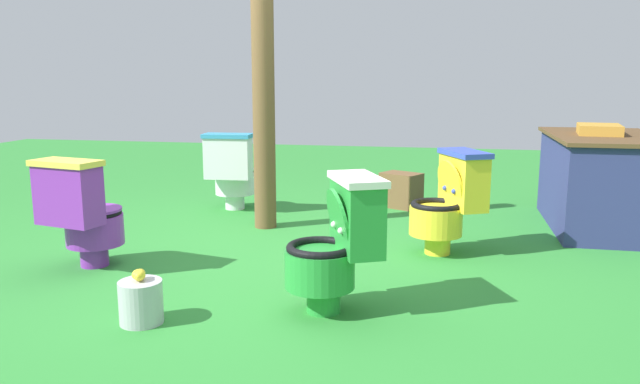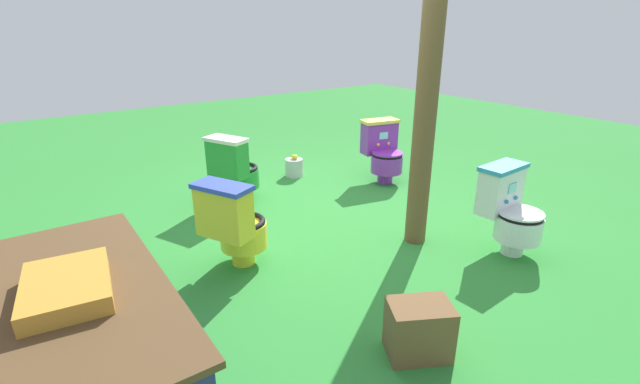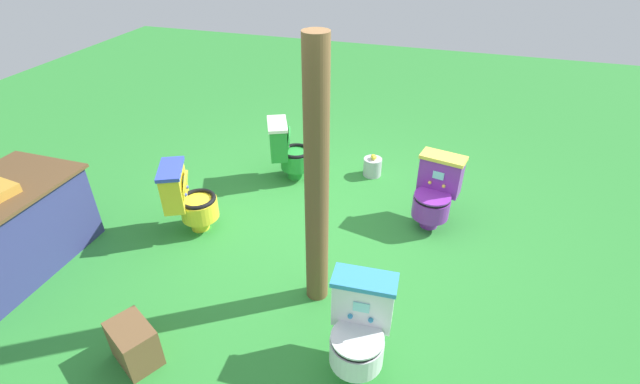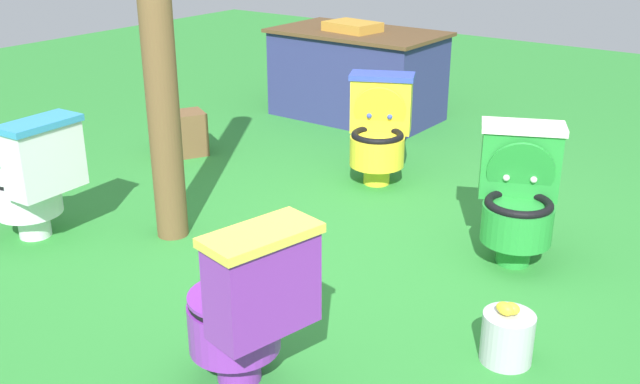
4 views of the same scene
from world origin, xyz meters
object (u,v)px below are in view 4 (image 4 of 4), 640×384
(toilet_green, at_px, (518,193))
(small_crate, at_px, (181,134))
(toilet_yellow, at_px, (379,128))
(vendor_table, at_px, (357,74))
(wooden_post, at_px, (158,49))
(toilet_purple, at_px, (246,306))
(toilet_white, at_px, (35,178))
(lemon_bucket, at_px, (507,336))

(toilet_green, distance_m, small_crate, 2.74)
(toilet_green, xyz_separation_m, toilet_yellow, (-1.23, 0.58, 0.00))
(vendor_table, bearing_deg, toilet_yellow, -51.20)
(wooden_post, bearing_deg, toilet_purple, -32.14)
(toilet_green, height_order, toilet_purple, same)
(toilet_purple, height_order, vendor_table, vendor_table)
(toilet_green, height_order, toilet_yellow, same)
(toilet_purple, relative_size, toilet_white, 1.00)
(toilet_green, relative_size, toilet_white, 1.00)
(toilet_green, xyz_separation_m, toilet_purple, (-0.40, -1.72, -0.00))
(toilet_green, relative_size, small_crate, 2.04)
(toilet_green, height_order, small_crate, toilet_green)
(vendor_table, xyz_separation_m, lemon_bucket, (2.59, -2.77, -0.28))
(vendor_table, height_order, lemon_bucket, vendor_table)
(toilet_purple, distance_m, toilet_white, 1.91)
(toilet_green, distance_m, lemon_bucket, 1.04)
(toilet_yellow, bearing_deg, small_crate, -9.53)
(small_crate, bearing_deg, vendor_table, 73.45)
(toilet_yellow, relative_size, toilet_white, 1.00)
(toilet_purple, xyz_separation_m, lemon_bucket, (0.76, 0.78, -0.25))
(toilet_purple, distance_m, small_crate, 2.99)
(vendor_table, bearing_deg, small_crate, -106.55)
(toilet_green, relative_size, toilet_purple, 1.00)
(small_crate, distance_m, lemon_bucket, 3.27)
(toilet_green, relative_size, vendor_table, 0.50)
(toilet_white, xyz_separation_m, small_crate, (-0.44, 1.53, -0.20))
(toilet_green, distance_m, wooden_post, 2.06)
(lemon_bucket, bearing_deg, toilet_yellow, 136.10)
(toilet_purple, bearing_deg, wooden_post, 70.33)
(toilet_green, height_order, vendor_table, vendor_table)
(toilet_green, bearing_deg, lemon_bucket, 86.10)
(toilet_white, height_order, lemon_bucket, toilet_white)
(toilet_green, xyz_separation_m, vendor_table, (-2.23, 1.83, 0.02))
(wooden_post, height_order, lemon_bucket, wooden_post)
(wooden_post, height_order, small_crate, wooden_post)
(toilet_white, xyz_separation_m, lemon_bucket, (2.64, 0.43, -0.25))
(small_crate, bearing_deg, toilet_white, -73.86)
(wooden_post, xyz_separation_m, small_crate, (-1.01, 1.05, -0.92))
(small_crate, bearing_deg, toilet_purple, -38.95)
(wooden_post, distance_m, small_crate, 1.72)
(toilet_white, distance_m, vendor_table, 3.20)
(vendor_table, bearing_deg, toilet_white, -90.94)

